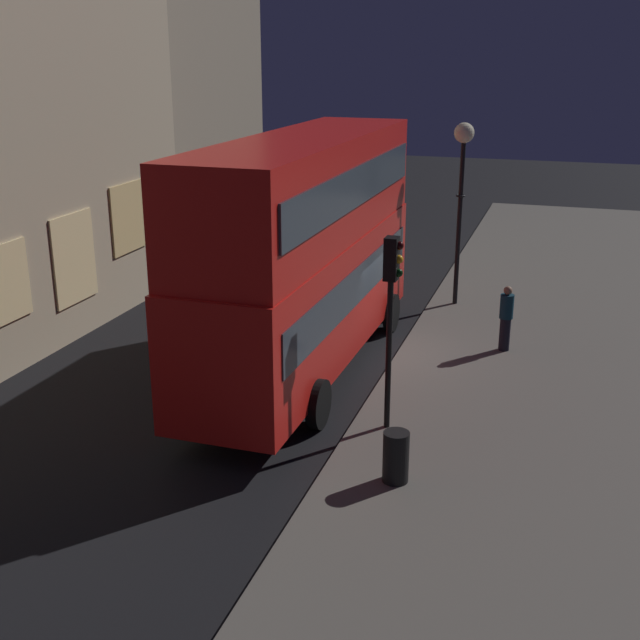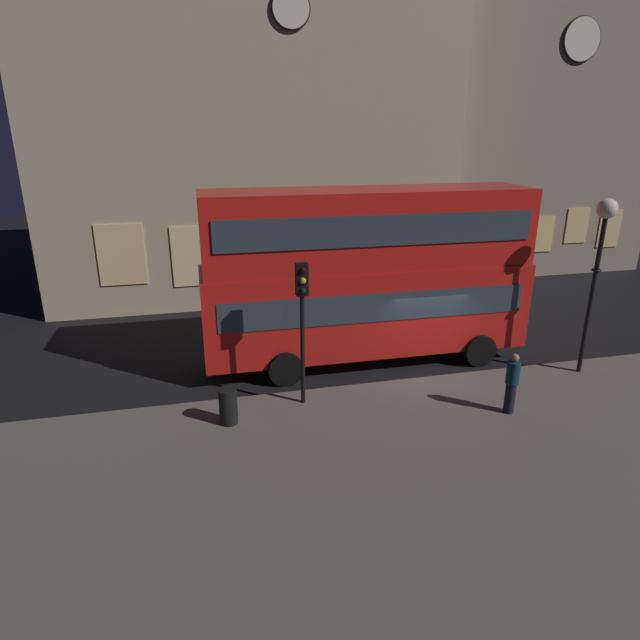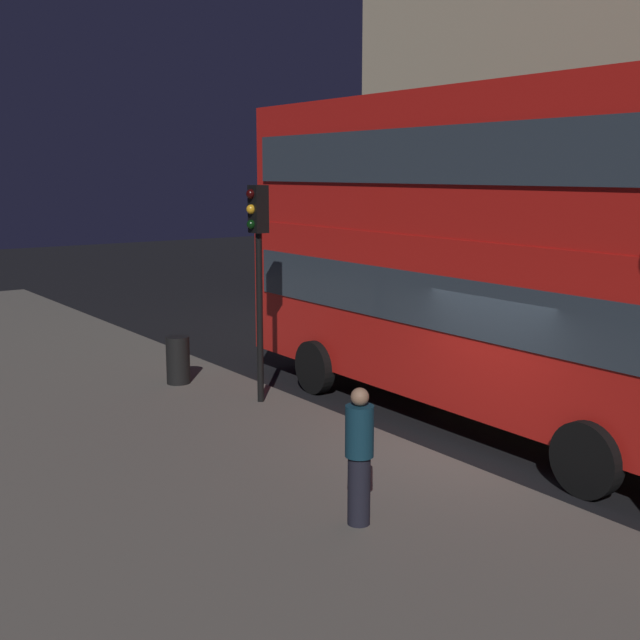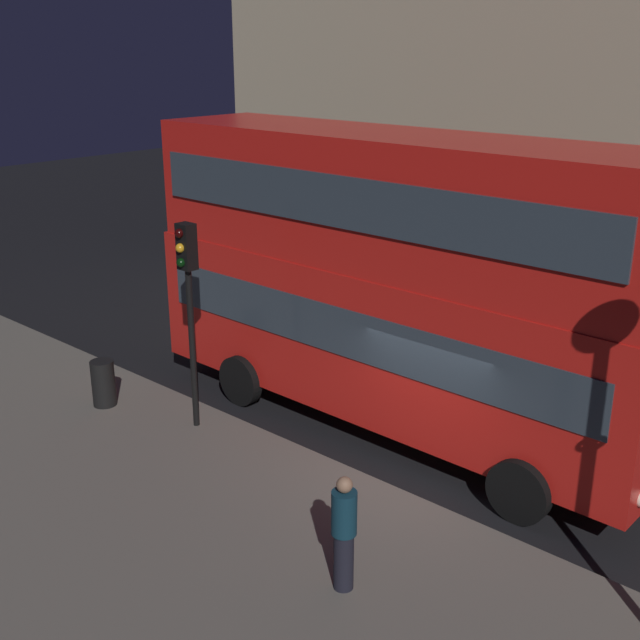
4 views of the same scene
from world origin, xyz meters
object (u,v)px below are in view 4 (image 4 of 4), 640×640
(traffic_light_near_kerb, at_px, (188,284))
(pedestrian, at_px, (344,532))
(litter_bin, at_px, (103,383))
(double_decker_bus, at_px, (392,272))

(traffic_light_near_kerb, distance_m, pedestrian, 5.95)
(pedestrian, height_order, litter_bin, pedestrian)
(traffic_light_near_kerb, distance_m, litter_bin, 3.25)
(double_decker_bus, height_order, litter_bin, double_decker_bus)
(traffic_light_near_kerb, xyz_separation_m, litter_bin, (-2.11, -0.64, -2.39))
(traffic_light_near_kerb, height_order, pedestrian, traffic_light_near_kerb)
(double_decker_bus, height_order, pedestrian, double_decker_bus)
(double_decker_bus, bearing_deg, litter_bin, -144.66)
(double_decker_bus, relative_size, traffic_light_near_kerb, 2.66)
(traffic_light_near_kerb, relative_size, pedestrian, 2.34)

